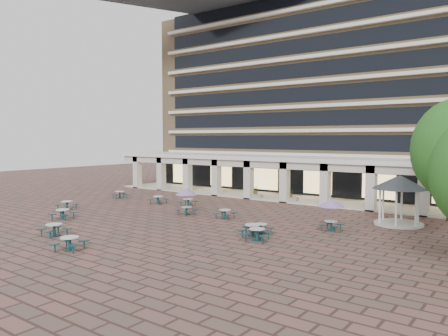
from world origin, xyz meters
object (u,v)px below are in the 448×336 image
Objects in this scene: picnic_table_2 at (70,242)px; planter_left at (256,193)px; picnic_table_0 at (67,204)px; picnic_table_1 at (54,229)px; gazebo at (399,188)px; planter_right at (291,196)px.

planter_left is (-2.84, 23.90, 0.10)m from picnic_table_2.
picnic_table_2 is at bearing -41.34° from picnic_table_0.
picnic_table_0 is 10.83m from picnic_table_1.
picnic_table_0 is 0.47× the size of gazebo.
picnic_table_0 is 1.21× the size of planter_right.
picnic_table_1 is 1.23× the size of planter_right.
planter_right is at bearing 63.44° from picnic_table_2.
picnic_table_0 is 18.50m from planter_left.
picnic_table_1 reaches higher than picnic_table_2.
picnic_table_0 is at bearing -131.25° from planter_right.
picnic_table_0 is 0.99× the size of picnic_table_1.
planter_right is (4.07, 0.00, 0.00)m from planter_left.
gazebo reaches higher than picnic_table_2.
planter_left is (-15.71, 5.31, -2.15)m from gazebo.
gazebo is at bearing 31.69° from picnic_table_2.
picnic_table_2 is 22.72m from gazebo.
picnic_table_1 is 4.29m from picnic_table_2.
gazebo is 2.58× the size of planter_right.
picnic_table_2 is 1.41× the size of planter_right.
gazebo reaches higher than planter_left.
picnic_table_0 is at bearing 123.37° from picnic_table_2.
picnic_table_2 is at bearing -16.98° from picnic_table_1.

